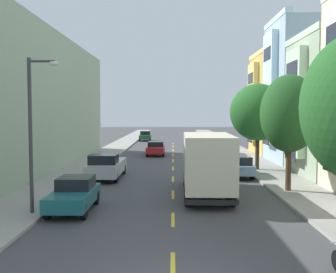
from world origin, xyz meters
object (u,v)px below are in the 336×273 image
Objects in this scene: parked_hatchback_forest at (145,136)px; parked_hatchback_teal at (74,194)px; street_lamp at (34,123)px; parked_wagon_sky at (236,165)px; parked_hatchback_orange at (208,141)px; delivery_box_truck at (207,161)px; moving_red_sedan at (156,148)px; street_tree_third at (258,112)px; street_tree_second at (289,114)px; parked_pickup_silver at (106,166)px; parked_hatchback_champagne at (204,138)px; parked_pickup_white at (213,144)px.

parked_hatchback_teal is at bearing -90.17° from parked_hatchback_forest.
street_lamp is 15.30m from parked_wagon_sky.
parked_wagon_sky is at bearing -90.08° from parked_hatchback_orange.
delivery_box_truck is 1.67× the size of moving_red_sedan.
parked_wagon_sky is at bearing -75.60° from parked_hatchback_forest.
parked_hatchback_teal is 23.49m from moving_red_sedan.
street_tree_third is at bearing -53.33° from moving_red_sedan.
parked_hatchback_teal is at bearing 31.53° from street_lamp.
street_tree_second is 8.15m from street_tree_third.
parked_pickup_silver is (-6.29, 5.46, -1.07)m from delivery_box_truck.
street_lamp is 41.47m from parked_hatchback_champagne.
parked_hatchback_champagne is 0.85× the size of parked_wagon_sky.
street_tree_second is 1.59× the size of parked_hatchback_orange.
moving_red_sedan is at bearing 79.52° from parked_pickup_silver.
street_lamp is 1.65× the size of parked_hatchback_orange.
parked_pickup_silver reaches higher than parked_wagon_sky.
street_tree_second reaches higher than parked_hatchback_orange.
delivery_box_truck is 1.87× the size of parked_hatchback_orange.
parked_hatchback_champagne is (8.90, 39.13, 0.00)m from parked_hatchback_teal.
street_lamp is at bearing -151.60° from delivery_box_truck.
parked_hatchback_forest is 0.90× the size of moving_red_sedan.
parked_pickup_silver is 1.32× the size of parked_hatchback_forest.
parked_hatchback_champagne is at bearing 93.26° from street_tree_second.
parked_hatchback_teal is at bearing -159.05° from street_tree_second.
street_tree_third is 1.62× the size of parked_hatchback_teal.
street_tree_second reaches higher than moving_red_sedan.
delivery_box_truck reaches higher than parked_hatchback_forest.
parked_pickup_silver reaches higher than parked_hatchback_forest.
street_tree_third is at bearing 46.93° from street_lamp.
street_tree_second is 12.35m from parked_pickup_silver.
street_tree_second is at bearing 22.29° from street_lamp.
parked_hatchback_teal is 8.76m from parked_pickup_silver.
delivery_box_truck is 7.19m from parked_hatchback_teal.
street_lamp is 10.26m from parked_pickup_silver.
delivery_box_truck is at bearing -94.17° from parked_hatchback_champagne.
parked_hatchback_teal and parked_hatchback_champagne have the same top height.
parked_hatchback_orange is at bearing -89.73° from parked_hatchback_champagne.
parked_pickup_white is at bearing -62.62° from parked_hatchback_forest.
street_lamp reaches higher than parked_pickup_silver.
parked_hatchback_forest is at bearing 89.79° from parked_pickup_silver.
street_tree_second reaches higher than parked_hatchback_champagne.
parked_hatchback_teal is at bearing -131.95° from parked_wagon_sky.
street_lamp is 1.25× the size of parked_pickup_silver.
moving_red_sedan is (-8.20, 19.16, -3.64)m from street_tree_second.
parked_hatchback_forest is (-8.77, 34.17, -0.05)m from parked_wagon_sky.
delivery_box_truck reaches higher than parked_hatchback_teal.
parked_pickup_silver is at bearing -110.46° from parked_hatchback_orange.
parked_pickup_white is (0.04, -5.70, 0.07)m from parked_hatchback_orange.
street_tree_second is 0.97× the size of street_lamp.
parked_wagon_sky is 35.28m from parked_hatchback_forest.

